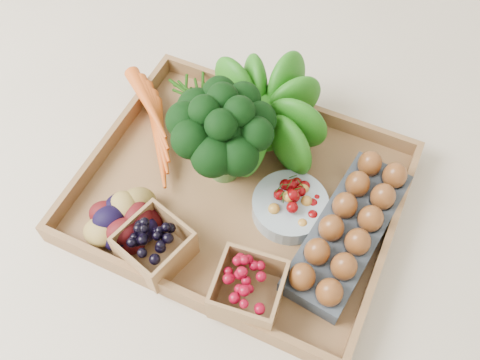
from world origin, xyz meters
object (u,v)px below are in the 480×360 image
at_px(broccoli, 223,148).
at_px(cherry_bowl, 290,207).
at_px(tray, 240,195).
at_px(egg_carton, 348,232).

bearing_deg(broccoli, cherry_bowl, -12.05).
relative_size(tray, cherry_bowl, 4.12).
bearing_deg(cherry_bowl, tray, -178.85).
height_order(tray, broccoli, broccoli).
distance_m(tray, egg_carton, 0.21).
distance_m(tray, broccoli, 0.10).
distance_m(cherry_bowl, egg_carton, 0.11).
relative_size(tray, egg_carton, 1.82).
bearing_deg(broccoli, egg_carton, -7.83).
xyz_separation_m(tray, cherry_bowl, (0.10, 0.00, 0.03)).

